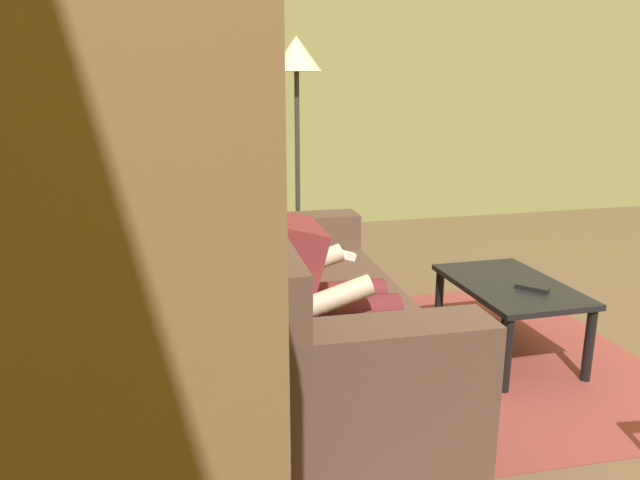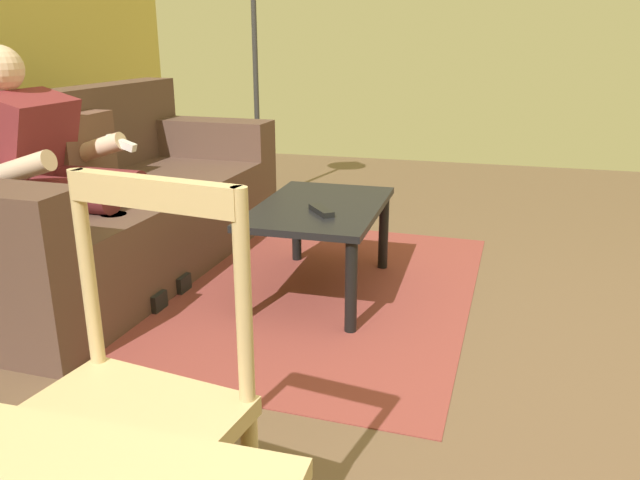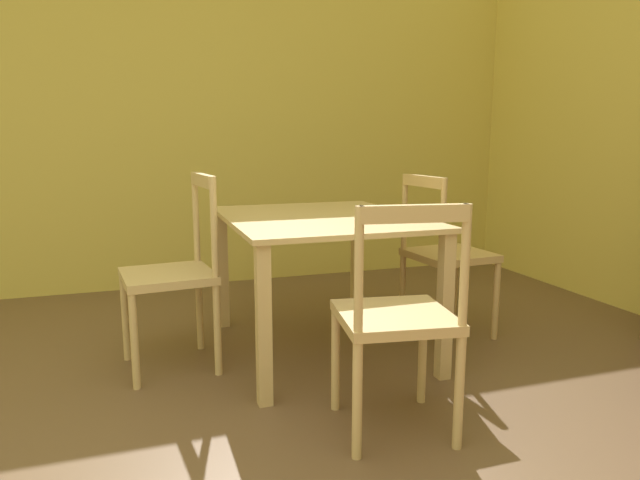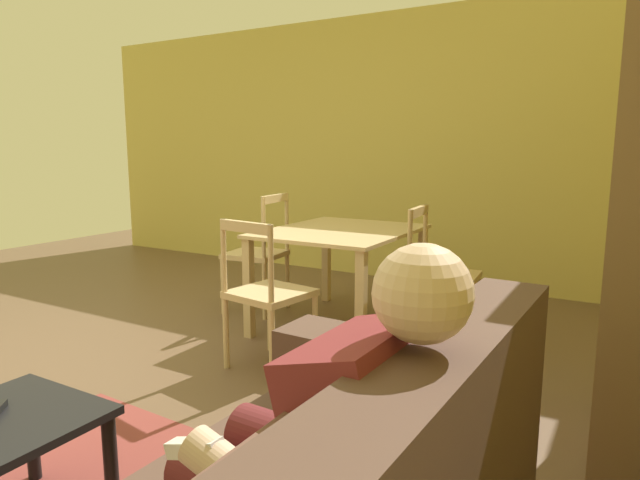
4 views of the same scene
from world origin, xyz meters
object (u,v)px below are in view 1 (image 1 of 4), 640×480
Objects in this scene: couch at (308,316)px; coffee_table at (510,293)px; tv_remote at (532,288)px; floor_lamp at (297,78)px; person_lounging at (316,289)px.

couch is 1.13m from coffee_table.
tv_remote is at bearing -162.40° from coffee_table.
tv_remote is (-0.18, -1.18, 0.11)m from couch.
floor_lamp is (1.51, 0.87, 1.16)m from coffee_table.
floor_lamp is at bearing -9.53° from person_lounging.
tv_remote is 0.09× the size of floor_lamp.
tv_remote reaches higher than coffee_table.
coffee_table is at bearing -111.04° from tv_remote.
person_lounging reaches higher than tv_remote.
person_lounging is 1.22m from coffee_table.
couch reaches higher than tv_remote.
couch is at bearing -6.19° from person_lounging.
floor_lamp reaches higher than coffee_table.
couch is at bearing 169.77° from floor_lamp.
tv_remote is (-0.14, -0.04, 0.07)m from coffee_table.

